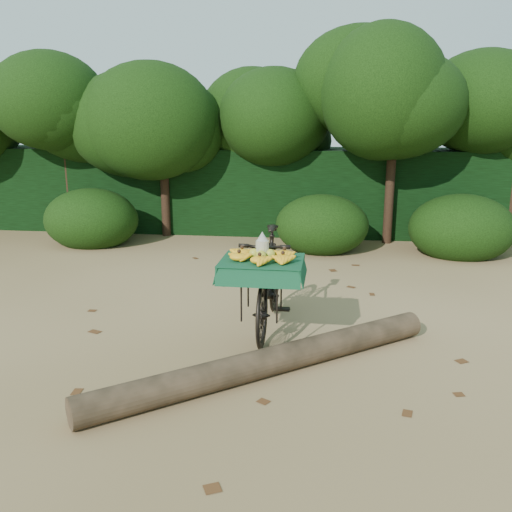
# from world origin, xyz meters

# --- Properties ---
(ground) EXTENTS (80.00, 80.00, 0.00)m
(ground) POSITION_xyz_m (0.00, 0.00, 0.00)
(ground) COLOR tan
(ground) RESTS_ON ground
(vendor_bicycle) EXTENTS (0.86, 1.97, 1.20)m
(vendor_bicycle) POSITION_xyz_m (0.93, 0.30, 0.61)
(vendor_bicycle) COLOR black
(vendor_bicycle) RESTS_ON ground
(fallen_log) EXTENTS (3.15, 2.59, 0.28)m
(fallen_log) POSITION_xyz_m (1.09, -0.86, 0.14)
(fallen_log) COLOR brown
(fallen_log) RESTS_ON ground
(hedge_backdrop) EXTENTS (26.00, 1.80, 1.80)m
(hedge_backdrop) POSITION_xyz_m (0.00, 6.30, 0.90)
(hedge_backdrop) COLOR black
(hedge_backdrop) RESTS_ON ground
(tree_row) EXTENTS (14.50, 2.00, 4.00)m
(tree_row) POSITION_xyz_m (-0.65, 5.50, 2.00)
(tree_row) COLOR black
(tree_row) RESTS_ON ground
(bush_clumps) EXTENTS (8.80, 1.70, 0.90)m
(bush_clumps) POSITION_xyz_m (0.50, 4.30, 0.45)
(bush_clumps) COLOR black
(bush_clumps) RESTS_ON ground
(leaf_litter) EXTENTS (7.00, 7.30, 0.01)m
(leaf_litter) POSITION_xyz_m (0.00, 0.65, 0.01)
(leaf_litter) COLOR #4F2C15
(leaf_litter) RESTS_ON ground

